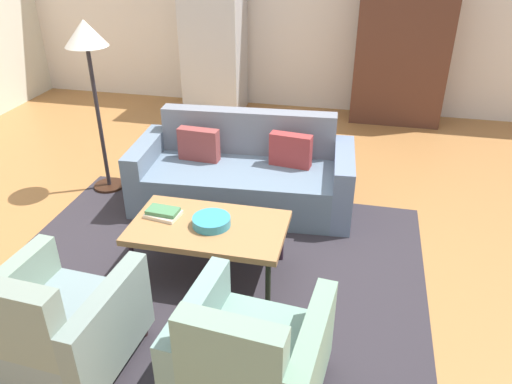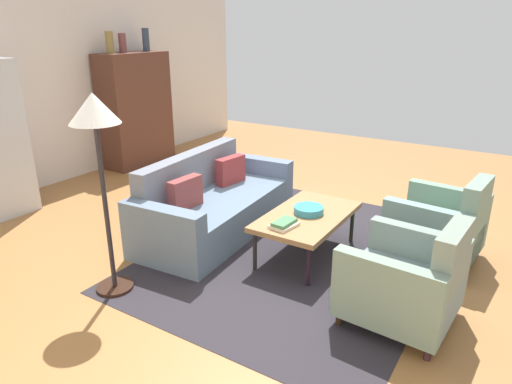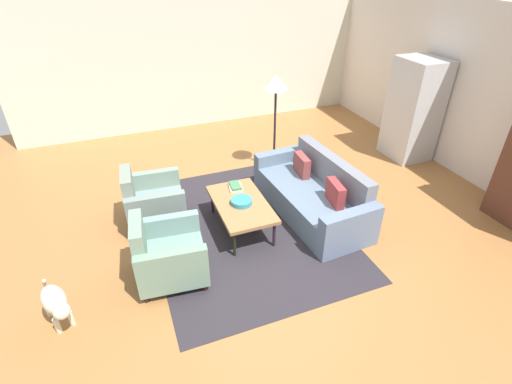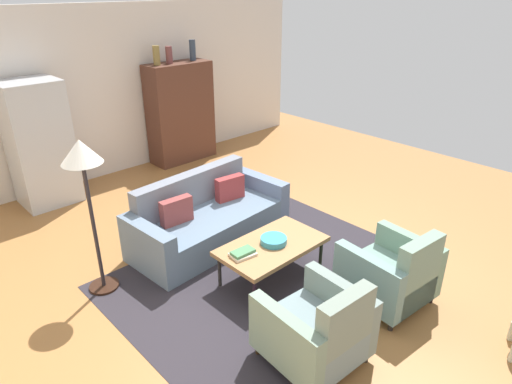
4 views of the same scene
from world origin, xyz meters
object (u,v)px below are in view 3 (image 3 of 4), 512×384
fruit_bowl (242,201)px  floor_lamp (276,92)px  armchair_right (165,255)px  refrigerator (414,110)px  coffee_table (241,205)px  book_stack (235,186)px  dog (55,302)px  couch (315,195)px  armchair_left (151,203)px

fruit_bowl → floor_lamp: floor_lamp is taller
armchair_right → refrigerator: (-1.65, 4.92, 0.58)m
floor_lamp → coffee_table: bearing=-37.8°
book_stack → dog: book_stack is taller
couch → refrigerator: refrigerator is taller
fruit_bowl → refrigerator: bearing=106.1°
floor_lamp → book_stack: bearing=-45.2°
coffee_table → fruit_bowl: bearing=0.0°
book_stack → armchair_right: bearing=-51.0°
fruit_bowl → refrigerator: (-1.09, 3.76, 0.44)m
floor_lamp → refrigerator: bearing=80.9°
book_stack → dog: size_ratio=0.42×
armchair_right → floor_lamp: (-2.07, 2.31, 1.10)m
fruit_bowl → armchair_left: bearing=-118.4°
dog → coffee_table: bearing=89.0°
coffee_table → fruit_bowl: (0.03, 0.00, 0.07)m
coffee_table → dog: dog is taller
armchair_right → dog: armchair_right is taller
couch → armchair_left: size_ratio=2.45×
floor_lamp → dog: 4.37m
book_stack → dog: (1.26, -2.41, -0.16)m
couch → fruit_bowl: size_ratio=7.30×
couch → refrigerator: bearing=-71.6°
coffee_table → floor_lamp: (-1.48, 1.15, 1.04)m
armchair_right → coffee_table: bearing=122.6°
armchair_right → floor_lamp: size_ratio=0.51×
refrigerator → dog: (1.93, -6.12, -0.61)m
dog → armchair_left: bearing=119.8°
coffee_table → armchair_right: 1.31m
book_stack → refrigerator: size_ratio=0.15×
couch → book_stack: bearing=67.5°
coffee_table → floor_lamp: floor_lamp is taller
armchair_left → armchair_right: (1.20, 0.00, 0.00)m
armchair_left → book_stack: bearing=83.9°
couch → dog: bearing=100.0°
book_stack → floor_lamp: (-1.09, 1.10, 0.97)m
coffee_table → couch: bearing=90.3°
armchair_left → dog: 1.90m
armchair_left → floor_lamp: bearing=114.7°
coffee_table → floor_lamp: size_ratio=0.70×
coffee_table → dog: bearing=-69.8°
armchair_left → refrigerator: size_ratio=0.48×
coffee_table → book_stack: size_ratio=4.19×
armchair_right → floor_lamp: 3.30m
couch → fruit_bowl: couch is taller
floor_lamp → dog: floor_lamp is taller
book_stack → dog: bearing=-62.4°
fruit_bowl → book_stack: bearing=173.3°
fruit_bowl → book_stack: 0.42m
armchair_right → dog: bearing=-71.4°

